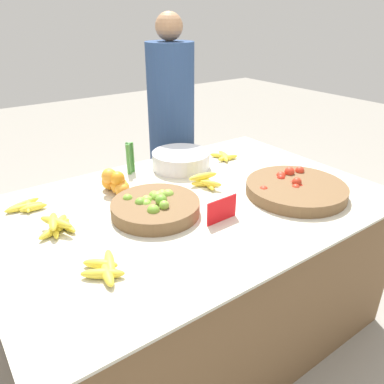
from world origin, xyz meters
TOP-DOWN VIEW (x-y plane):
  - ground_plane at (0.00, 0.00)m, footprint 12.00×12.00m
  - market_table at (0.00, 0.00)m, footprint 1.76×1.18m
  - lime_bowl at (-0.19, 0.00)m, footprint 0.38×0.38m
  - tomato_basket at (0.45, -0.22)m, footprint 0.47×0.47m
  - orange_pile at (-0.24, 0.29)m, footprint 0.13×0.18m
  - metal_bowl at (0.19, 0.37)m, footprint 0.32×0.32m
  - price_sign at (-0.00, -0.21)m, footprint 0.15×0.01m
  - veg_bundle at (-0.07, 0.47)m, footprint 0.05×0.05m
  - banana_bunch_front_right at (-0.63, 0.37)m, footprint 0.17×0.13m
  - banana_bunch_front_left at (-0.58, 0.11)m, footprint 0.16×0.17m
  - banana_bunch_middle_left at (-0.54, -0.25)m, footprint 0.15×0.20m
  - banana_bunch_back_center at (0.16, 0.10)m, footprint 0.16×0.18m
  - banana_bunch_middle_right at (0.48, 0.34)m, footprint 0.14×0.17m
  - vendor_person at (0.42, 0.82)m, footprint 0.30×0.30m

SIDE VIEW (x-z plane):
  - ground_plane at x=0.00m, z-range 0.00..0.00m
  - market_table at x=0.00m, z-range 0.00..0.75m
  - vendor_person at x=0.42m, z-range -0.06..1.49m
  - banana_bunch_front_right at x=-0.63m, z-range 0.75..0.78m
  - banana_bunch_middle_right at x=0.48m, z-range 0.75..0.78m
  - banana_bunch_middle_left at x=-0.54m, z-range 0.75..0.79m
  - banana_bunch_back_center at x=0.16m, z-range 0.75..0.81m
  - banana_bunch_front_left at x=-0.58m, z-range 0.75..0.81m
  - tomato_basket at x=0.45m, z-range 0.74..0.83m
  - lime_bowl at x=-0.19m, z-range 0.74..0.84m
  - metal_bowl at x=0.19m, z-range 0.75..0.84m
  - orange_pile at x=-0.24m, z-range 0.74..0.87m
  - price_sign at x=0.00m, z-range 0.75..0.86m
  - veg_bundle at x=-0.07m, z-range 0.75..0.92m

